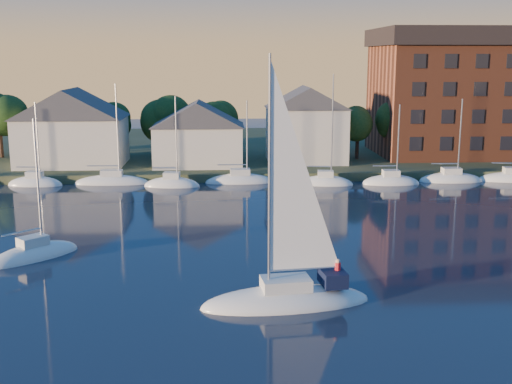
{
  "coord_description": "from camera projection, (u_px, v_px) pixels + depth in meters",
  "views": [
    {
      "loc": [
        -2.95,
        -24.18,
        14.52
      ],
      "look_at": [
        -0.51,
        22.0,
        4.75
      ],
      "focal_mm": 45.0,
      "sensor_mm": 36.0,
      "label": 1
    }
  ],
  "objects": [
    {
      "name": "moored_fleet",
      "position": [
        248.0,
        183.0,
        74.64
      ],
      "size": [
        87.5,
        2.4,
        12.05
      ],
      "color": "silver",
      "rests_on": "ground"
    },
    {
      "name": "hero_sailboat",
      "position": [
        288.0,
        294.0,
        38.32
      ],
      "size": [
        10.66,
        4.57,
        15.82
      ],
      "rotation": [
        0.0,
        0.0,
        3.26
      ],
      "color": "silver",
      "rests_on": "ground"
    },
    {
      "name": "condo_block",
      "position": [
        485.0,
        91.0,
        89.97
      ],
      "size": [
        31.0,
        17.0,
        17.4
      ],
      "color": "brown",
      "rests_on": "shoreline_land"
    },
    {
      "name": "drifting_sailboat_left",
      "position": [
        34.0,
        257.0,
        47.22
      ],
      "size": [
        6.8,
        6.74,
        11.31
      ],
      "rotation": [
        0.0,
        0.0,
        0.78
      ],
      "color": "silver",
      "rests_on": "ground"
    },
    {
      "name": "clubhouse_west",
      "position": [
        72.0,
        126.0,
        81.09
      ],
      "size": [
        13.65,
        9.45,
        9.64
      ],
      "color": "beige",
      "rests_on": "shoreline_land"
    },
    {
      "name": "shoreline_land",
      "position": [
        241.0,
        152.0,
        100.06
      ],
      "size": [
        160.0,
        50.0,
        2.0
      ],
      "primitive_type": "cube",
      "color": "#333D23",
      "rests_on": "ground"
    },
    {
      "name": "wooden_dock",
      "position": [
        247.0,
        179.0,
        77.59
      ],
      "size": [
        120.0,
        3.0,
        1.0
      ],
      "primitive_type": "cube",
      "color": "brown",
      "rests_on": "ground"
    },
    {
      "name": "clubhouse_east",
      "position": [
        306.0,
        124.0,
        83.6
      ],
      "size": [
        10.5,
        8.4,
        9.8
      ],
      "color": "beige",
      "rests_on": "shoreline_land"
    },
    {
      "name": "tree_line",
      "position": [
        259.0,
        112.0,
        86.96
      ],
      "size": [
        93.4,
        5.4,
        8.9
      ],
      "color": "#362218",
      "rests_on": "shoreline_land"
    },
    {
      "name": "clubhouse_centre",
      "position": [
        198.0,
        133.0,
        81.1
      ],
      "size": [
        11.55,
        8.4,
        8.08
      ],
      "color": "beige",
      "rests_on": "shoreline_land"
    }
  ]
}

